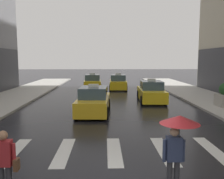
# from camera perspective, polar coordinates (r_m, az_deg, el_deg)

# --- Properties ---
(crosswalk_markings) EXTENTS (11.30, 2.80, 0.01)m
(crosswalk_markings) POSITION_cam_1_polar(r_m,az_deg,el_deg) (8.96, 0.53, -14.28)
(crosswalk_markings) COLOR silver
(crosswalk_markings) RESTS_ON ground
(taxi_lead) EXTENTS (2.12, 4.62, 1.80)m
(taxi_lead) POSITION_cam_1_polar(r_m,az_deg,el_deg) (14.89, -4.32, -2.81)
(taxi_lead) COLOR gold
(taxi_lead) RESTS_ON ground
(taxi_second) EXTENTS (2.07, 4.61, 1.80)m
(taxi_second) POSITION_cam_1_polar(r_m,az_deg,el_deg) (19.27, 9.21, -0.64)
(taxi_second) COLOR yellow
(taxi_second) RESTS_ON ground
(taxi_third) EXTENTS (2.06, 4.60, 1.80)m
(taxi_third) POSITION_cam_1_polar(r_m,az_deg,el_deg) (26.95, 1.44, 1.61)
(taxi_third) COLOR yellow
(taxi_third) RESTS_ON ground
(taxi_fourth) EXTENTS (2.08, 4.61, 1.80)m
(taxi_fourth) POSITION_cam_1_polar(r_m,az_deg,el_deg) (27.47, -4.64, 1.69)
(taxi_fourth) COLOR yellow
(taxi_fourth) RESTS_ON ground
(pedestrian_with_umbrella) EXTENTS (0.96, 0.96, 1.94)m
(pedestrian_with_umbrella) POSITION_cam_1_polar(r_m,az_deg,el_deg) (6.11, 15.19, -9.80)
(pedestrian_with_umbrella) COLOR #333338
(pedestrian_with_umbrella) RESTS_ON ground
(pedestrian_with_handbag) EXTENTS (0.60, 0.24, 1.65)m
(pedestrian_with_handbag) POSITION_cam_1_polar(r_m,az_deg,el_deg) (6.35, -23.94, -15.10)
(pedestrian_with_handbag) COLOR #333338
(pedestrian_with_handbag) RESTS_ON ground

